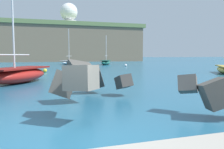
% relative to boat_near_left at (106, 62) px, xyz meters
% --- Properties ---
extents(ground_plane, '(400.00, 400.00, 0.00)m').
position_rel_boat_near_left_xyz_m(ground_plane, '(-11.62, -38.34, -0.52)').
color(ground_plane, '#235B7A').
extents(boat_near_left, '(3.69, 5.45, 5.92)m').
position_rel_boat_near_left_xyz_m(boat_near_left, '(0.00, 0.00, 0.00)').
color(boat_near_left, '#1E6656').
rests_on(boat_near_left, ground).
extents(boat_near_right, '(4.72, 5.68, 6.87)m').
position_rel_boat_near_left_xyz_m(boat_near_right, '(-13.94, -26.99, 0.08)').
color(boat_near_right, maroon).
rests_on(boat_near_right, ground).
extents(boat_mid_right, '(4.20, 5.62, 7.48)m').
position_rel_boat_near_left_xyz_m(boat_mid_right, '(-7.02, 4.03, -0.02)').
color(boat_mid_right, white).
rests_on(boat_mid_right, ground).
extents(mooring_buoy_inner, '(0.44, 0.44, 0.44)m').
position_rel_boat_near_left_xyz_m(mooring_buoy_inner, '(1.29, -7.89, -0.30)').
color(mooring_buoy_inner, silver).
rests_on(mooring_buoy_inner, ground).
extents(mooring_buoy_middle, '(0.44, 0.44, 0.44)m').
position_rel_boat_near_left_xyz_m(mooring_buoy_middle, '(-12.04, -17.37, -0.30)').
color(mooring_buoy_middle, yellow).
rests_on(mooring_buoy_middle, ground).
extents(headland_bluff, '(80.39, 36.16, 11.84)m').
position_rel_boat_near_left_xyz_m(headland_bluff, '(-20.58, 40.69, 5.42)').
color(headland_bluff, '#756651').
rests_on(headland_bluff, ground).
extents(radar_dome, '(6.04, 6.04, 8.09)m').
position_rel_boat_near_left_xyz_m(radar_dome, '(-2.98, 37.02, 15.54)').
color(radar_dome, silver).
rests_on(radar_dome, headland_bluff).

